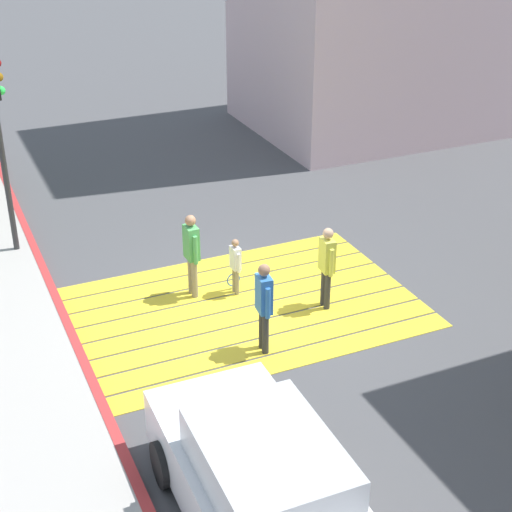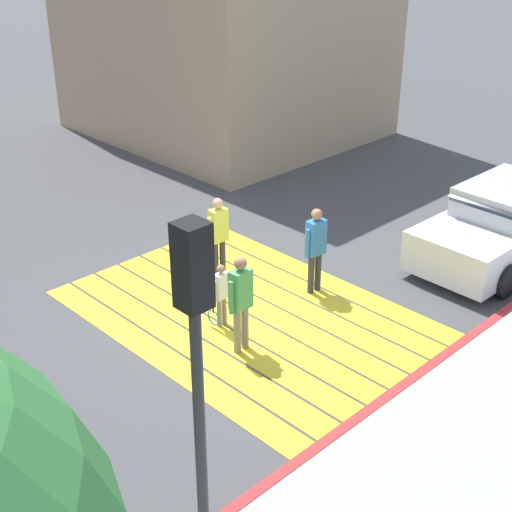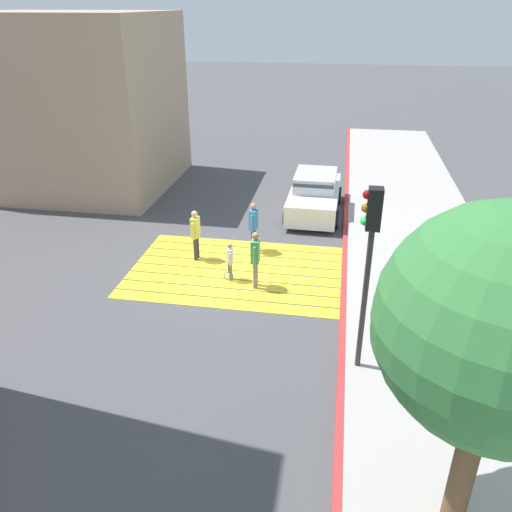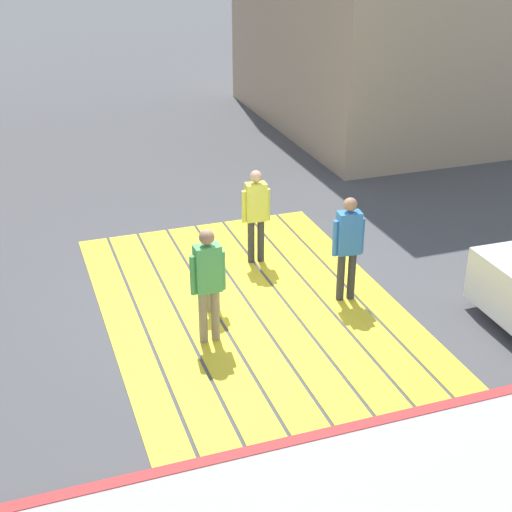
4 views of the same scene
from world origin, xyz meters
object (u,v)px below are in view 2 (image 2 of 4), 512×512
object	(u,v)px
traffic_light_corner	(194,340)
car_parked_near_curb	(503,225)
pedestrian_adult_side	(316,245)
pedestrian_child_with_racket	(221,293)
pedestrian_adult_lead	(241,297)
pedestrian_adult_trailing	(218,232)

from	to	relation	value
traffic_light_corner	car_parked_near_curb	bearing A→B (deg)	-80.38
car_parked_near_curb	pedestrian_adult_side	size ratio (longest dim) A/B	2.57
traffic_light_corner	pedestrian_adult_side	xyz separation A→B (m)	(3.30, -5.56, -2.06)
traffic_light_corner	pedestrian_child_with_racket	bearing A→B (deg)	-44.16
pedestrian_adult_side	pedestrian_child_with_racket	world-z (taller)	pedestrian_adult_side
car_parked_near_curb	pedestrian_child_with_racket	distance (m)	6.15
traffic_light_corner	pedestrian_adult_lead	distance (m)	4.78
pedestrian_adult_trailing	pedestrian_adult_side	size ratio (longest dim) A/B	0.98
pedestrian_adult_lead	pedestrian_child_with_racket	xyz separation A→B (m)	(0.79, -0.27, -0.34)
traffic_light_corner	pedestrian_adult_side	bearing A→B (deg)	-59.33
pedestrian_adult_lead	pedestrian_child_with_racket	distance (m)	0.90
car_parked_near_curb	pedestrian_adult_trailing	xyz separation A→B (m)	(3.40, 4.63, 0.22)
pedestrian_adult_trailing	car_parked_near_curb	bearing A→B (deg)	-126.34
pedestrian_adult_trailing	pedestrian_adult_side	world-z (taller)	pedestrian_adult_side
car_parked_near_curb	pedestrian_adult_side	bearing A→B (deg)	65.40
pedestrian_adult_lead	pedestrian_adult_side	size ratio (longest dim) A/B	1.01
car_parked_near_curb	pedestrian_adult_lead	size ratio (longest dim) A/B	2.53
pedestrian_adult_trailing	pedestrian_child_with_racket	xyz separation A→B (m)	(-1.36, 1.17, -0.30)
traffic_light_corner	pedestrian_child_with_racket	size ratio (longest dim) A/B	3.60
pedestrian_adult_lead	pedestrian_adult_trailing	distance (m)	2.58
pedestrian_adult_trailing	pedestrian_adult_side	bearing A→B (deg)	-152.62
pedestrian_adult_trailing	pedestrian_adult_lead	bearing A→B (deg)	146.13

